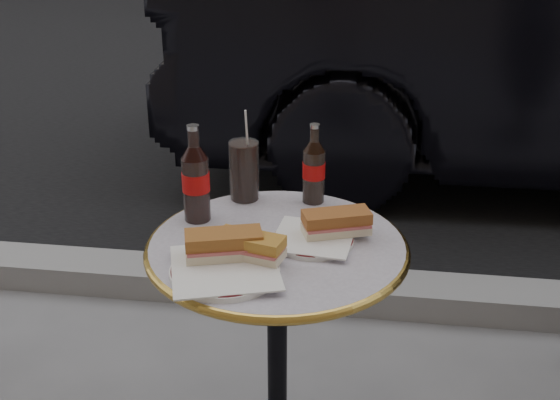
# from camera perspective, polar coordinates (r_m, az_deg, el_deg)

# --- Properties ---
(asphalt_road) EXTENTS (40.00, 8.00, 0.00)m
(asphalt_road) POSITION_cam_1_polar(r_m,az_deg,el_deg) (6.62, 6.07, 11.38)
(asphalt_road) COLOR black
(asphalt_road) RESTS_ON ground
(curb) EXTENTS (40.00, 0.20, 0.12)m
(curb) POSITION_cam_1_polar(r_m,az_deg,el_deg) (2.77, 2.46, -7.23)
(curb) COLOR gray
(curb) RESTS_ON ground
(bistro_table) EXTENTS (0.62, 0.62, 0.73)m
(bistro_table) POSITION_cam_1_polar(r_m,az_deg,el_deg) (1.85, -0.22, -13.53)
(bistro_table) COLOR #BAB2C4
(bistro_table) RESTS_ON ground
(plate_left) EXTENTS (0.27, 0.27, 0.01)m
(plate_left) POSITION_cam_1_polar(r_m,az_deg,el_deg) (1.53, -4.50, -5.77)
(plate_left) COLOR white
(plate_left) RESTS_ON bistro_table
(plate_right) EXTENTS (0.24, 0.24, 0.01)m
(plate_right) POSITION_cam_1_polar(r_m,az_deg,el_deg) (1.65, 2.72, -3.25)
(plate_right) COLOR white
(plate_right) RESTS_ON bistro_table
(sandwich_left_a) EXTENTS (0.18, 0.12, 0.06)m
(sandwich_left_a) POSITION_cam_1_polar(r_m,az_deg,el_deg) (1.55, -4.59, -3.74)
(sandwich_left_a) COLOR #985A26
(sandwich_left_a) RESTS_ON plate_left
(sandwich_left_b) EXTENTS (0.16, 0.10, 0.05)m
(sandwich_left_b) POSITION_cam_1_polar(r_m,az_deg,el_deg) (1.55, -2.42, -3.86)
(sandwich_left_b) COLOR #B67C2E
(sandwich_left_b) RESTS_ON plate_left
(sandwich_right) EXTENTS (0.17, 0.12, 0.05)m
(sandwich_right) POSITION_cam_1_polar(r_m,az_deg,el_deg) (1.66, 4.60, -1.94)
(sandwich_right) COLOR #935225
(sandwich_right) RESTS_ON plate_right
(cola_bottle_left) EXTENTS (0.08, 0.08, 0.25)m
(cola_bottle_left) POSITION_cam_1_polar(r_m,az_deg,el_deg) (1.72, -6.89, 2.16)
(cola_bottle_left) COLOR black
(cola_bottle_left) RESTS_ON bistro_table
(cola_bottle_right) EXTENTS (0.07, 0.07, 0.22)m
(cola_bottle_right) POSITION_cam_1_polar(r_m,az_deg,el_deg) (1.82, 2.78, 2.99)
(cola_bottle_right) COLOR black
(cola_bottle_right) RESTS_ON bistro_table
(cola_glass) EXTENTS (0.10, 0.10, 0.16)m
(cola_glass) POSITION_cam_1_polar(r_m,az_deg,el_deg) (1.84, -2.93, 2.43)
(cola_glass) COLOR black
(cola_glass) RESTS_ON bistro_table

